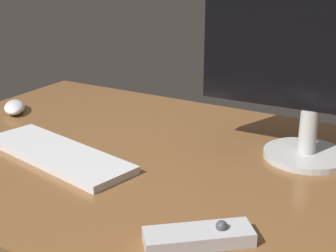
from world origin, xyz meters
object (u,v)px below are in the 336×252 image
object	(u,v)px
monitor	(317,43)
keyboard	(58,154)
computer_mouse	(14,107)
media_remote	(199,236)

from	to	relation	value
monitor	keyboard	size ratio (longest dim) A/B	1.26
monitor	computer_mouse	world-z (taller)	monitor
keyboard	media_remote	size ratio (longest dim) A/B	2.34
keyboard	media_remote	bearing A→B (deg)	-7.10
media_remote	computer_mouse	bearing A→B (deg)	116.32
computer_mouse	media_remote	bearing A→B (deg)	21.67
monitor	media_remote	xyz separation A→B (cm)	(-5.47, -41.90, -24.30)
monitor	keyboard	distance (cm)	60.15
monitor	keyboard	xyz separation A→B (cm)	(-47.55, -27.39, -24.63)
computer_mouse	media_remote	xyz separation A→B (cm)	(74.73, -33.04, -0.34)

